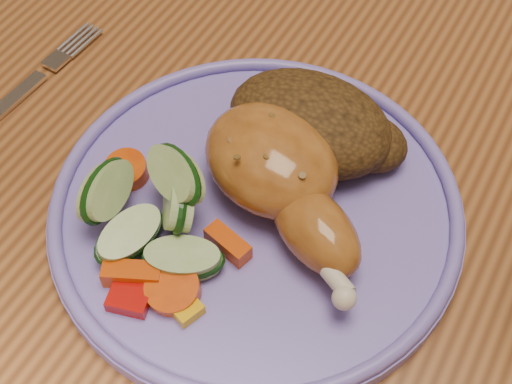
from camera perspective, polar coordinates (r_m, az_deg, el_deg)
dining_table at (r=0.60m, az=13.13°, el=-3.72°), size 0.90×1.40×0.75m
plate at (r=0.49m, az=-0.00°, el=-1.46°), size 0.28×0.28×0.01m
plate_rim at (r=0.48m, az=-0.00°, el=-0.71°), size 0.28×0.28×0.01m
chicken_leg at (r=0.47m, az=2.05°, el=1.31°), size 0.15×0.13×0.05m
rice_pilaf at (r=0.50m, az=4.62°, el=5.34°), size 0.13×0.09×0.05m
vegetable_pile at (r=0.46m, az=-8.11°, el=-2.19°), size 0.12×0.12×0.06m
fork at (r=0.59m, az=-18.48°, el=7.43°), size 0.02×0.15×0.00m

